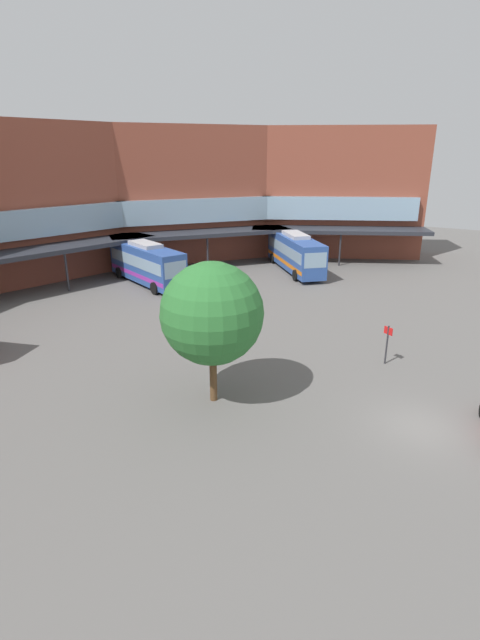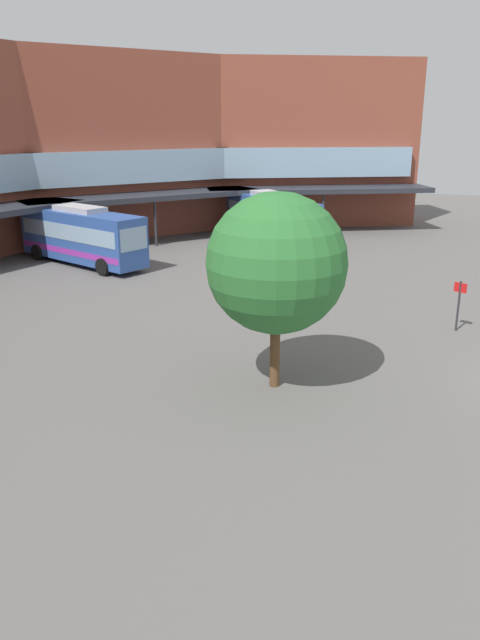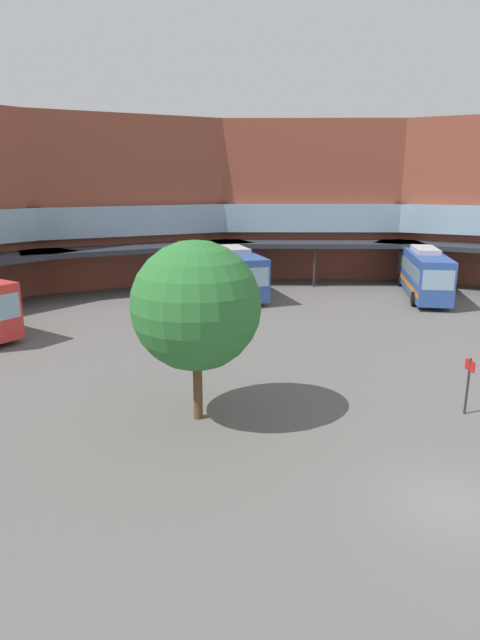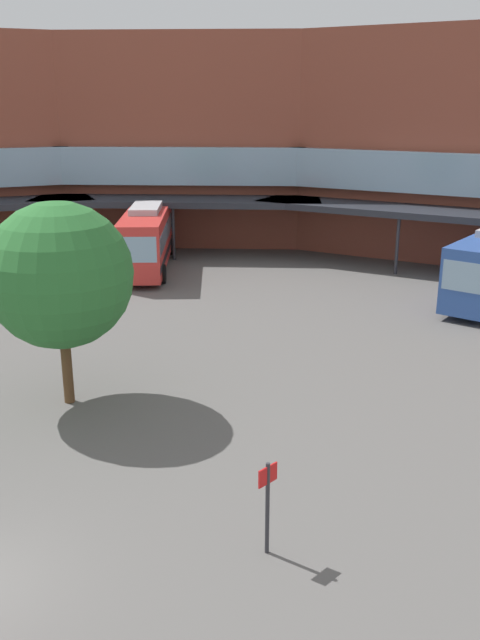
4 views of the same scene
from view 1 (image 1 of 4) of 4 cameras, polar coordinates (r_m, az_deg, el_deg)
name	(u,v)px [view 1 (image 1 of 4)]	position (r m, az deg, el deg)	size (l,w,h in m)	color
ground_plane	(420,427)	(23.37, 20.96, -12.00)	(127.72, 127.72, 0.00)	#605E5B
station_building	(5,225)	(36.89, -26.48, 10.19)	(83.73, 37.73, 14.45)	brown
bus_1	(147,263)	(45.02, -11.22, 6.76)	(6.06, 10.66, 3.92)	#2D519E
bus_2	(295,252)	(49.51, 6.67, 8.16)	(10.18, 9.70, 3.94)	#2D519E
plaza_tree	(212,314)	(22.23, -3.40, 0.77)	(4.93, 4.93, 7.05)	brown
stop_sign_post	(387,341)	(28.61, 17.36, -2.39)	(0.32, 0.55, 2.36)	#2D2D33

